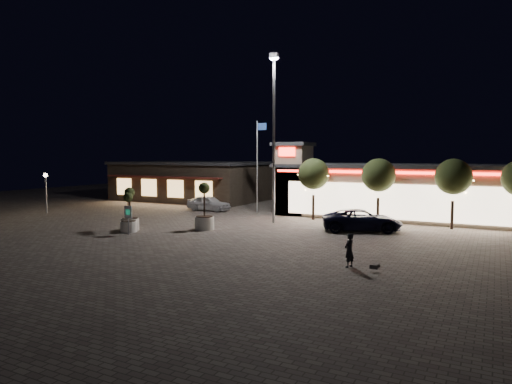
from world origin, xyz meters
The scene contains 17 objects.
ground centered at (0.00, 0.00, 0.00)m, with size 90.00×90.00×0.00m, color #665C52.
retail_building centered at (9.51, 15.82, 2.21)m, with size 20.40×8.40×6.10m.
restaurant_building centered at (-14.00, 19.97, 2.16)m, with size 16.40×11.00×4.30m.
floodlight_pole centered at (2.00, 8.00, 7.02)m, with size 0.60×0.40×12.38m.
flagpole centered at (-1.90, 13.00, 4.74)m, with size 0.95×0.10×8.00m.
lamp_post_west centered at (-18.00, 4.00, 2.46)m, with size 0.36×0.36×3.48m.
string_tree_a centered at (4.00, 11.00, 3.56)m, with size 2.42×2.42×4.79m.
string_tree_b centered at (9.00, 11.00, 3.56)m, with size 2.42×2.42×4.79m.
string_tree_c centered at (14.00, 11.00, 3.56)m, with size 2.42×2.42×4.79m.
pickup_truck centered at (8.79, 7.37, 0.72)m, with size 2.40×5.20×1.45m, color black.
white_sedan centered at (-6.41, 11.96, 0.69)m, with size 1.64×4.07×1.39m, color silver.
pedestrian centered at (10.86, -2.62, 0.77)m, with size 0.56×0.37×1.53m, color black.
dog centered at (12.11, -2.94, 0.24)m, with size 0.45×0.18×0.24m.
planter_left centered at (-5.07, 0.50, 0.89)m, with size 1.17×1.17×2.87m.
planter_mid centered at (-4.62, -0.12, 0.80)m, with size 1.06×1.06×2.60m.
planter_right centered at (-0.78, 3.01, 0.99)m, with size 1.30×1.30×3.20m.
valet_sign centered at (-3.86, -0.93, 1.29)m, with size 0.61×0.09×1.84m.
Camera 1 is at (16.56, -22.34, 5.00)m, focal length 32.00 mm.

